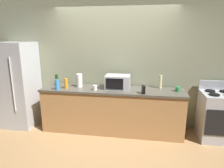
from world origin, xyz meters
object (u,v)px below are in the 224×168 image
Objects in this scene: cordless_phone at (143,90)px; bottle_dish_soap at (66,83)px; bottle_wine at (57,80)px; mug_white at (95,88)px; mug_green at (178,89)px; bottle_hand_soap at (160,82)px; stove_range at (217,116)px; paper_towel_roll at (79,80)px; bottle_spray_cleaner at (57,85)px; microwave at (118,82)px; refrigerator at (18,85)px.

bottle_dish_soap is at bearing 163.43° from cordless_phone.
bottle_wine is at bearing 157.81° from cordless_phone.
mug_white reaches higher than mug_green.
bottle_hand_soap reaches higher than cordless_phone.
bottle_dish_soap is 0.88× the size of bottle_wine.
stove_range reaches higher than cordless_phone.
stove_range is 2.37m from mug_white.
bottle_wine is at bearing 174.53° from paper_towel_roll.
bottle_dish_soap is 2.16× the size of mug_white.
cordless_phone is 0.94m from mug_white.
bottle_hand_soap is at bearing 14.82° from mug_white.
bottle_dish_soap is at bearing -145.95° from paper_towel_roll.
paper_towel_roll is at bearing 38.42° from bottle_spray_cleaner.
stove_range is 5.33× the size of bottle_dish_soap.
stove_range is at bearing 4.41° from bottle_spray_cleaner.
bottle_hand_soap reaches higher than stove_range.
microwave is 1.03m from bottle_dish_soap.
bottle_wine is 0.86× the size of bottle_hand_soap.
mug_green is at bearing 3.39° from bottle_dish_soap.
stove_range is 11.53× the size of mug_white.
bottle_wine is (-0.29, 0.20, 0.01)m from bottle_dish_soap.
bottle_dish_soap is (1.13, -0.10, 0.10)m from refrigerator.
microwave is 0.85m from bottle_hand_soap.
bottle_wine is at bearing 115.02° from bottle_spray_cleaner.
paper_towel_roll is at bearing 2.11° from refrigerator.
bottle_dish_soap reaches higher than cordless_phone.
microwave is at bearing 23.25° from mug_white.
bottle_hand_soap is (2.99, 0.20, 0.13)m from refrigerator.
mug_white is 1.03× the size of mug_green.
bottle_hand_soap is at bearing 12.32° from bottle_spray_cleaner.
bottle_dish_soap is at bearing -177.96° from stove_range.
mug_green is (1.58, 0.16, -0.00)m from mug_white.
bottle_spray_cleaner is 0.75× the size of bottle_hand_soap.
bottle_spray_cleaner is at bearing -13.17° from refrigerator.
bottle_hand_soap is 2.88× the size of mug_white.
microwave is at bearing -169.72° from bottle_hand_soap.
cordless_phone is at bearing -27.82° from microwave.
microwave and paper_towel_roll have the same top height.
microwave is 0.58m from cordless_phone.
paper_towel_roll is at bearing 178.93° from stove_range.
paper_towel_roll is 1.33× the size of bottle_dish_soap.
mug_white is at bearing -2.83° from bottle_dish_soap.
cordless_phone is at bearing -159.04° from mug_green.
stove_range is 0.88m from mug_green.
bottle_spray_cleaner is (-3.05, -0.23, 0.54)m from stove_range.
refrigerator reaches higher than microwave.
refrigerator is 3.31m from mug_green.
bottle_hand_soap is (2.15, 0.10, 0.02)m from bottle_wine.
refrigerator is at bearing -179.57° from mug_green.
mug_white is at bearing -156.75° from microwave.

